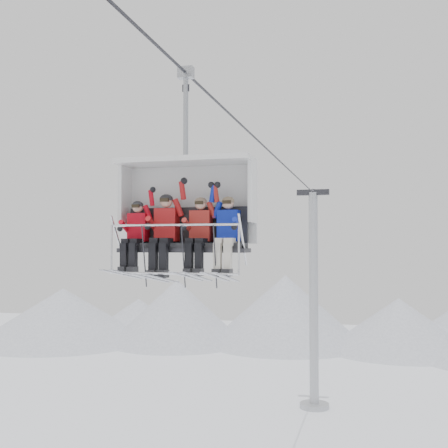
% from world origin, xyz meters
% --- Properties ---
extents(ridgeline, '(72.00, 21.00, 7.00)m').
position_xyz_m(ridgeline, '(-1.58, 42.05, 2.84)').
color(ridgeline, silver).
rests_on(ridgeline, ground).
extents(lift_tower_right, '(2.00, 1.80, 13.48)m').
position_xyz_m(lift_tower_right, '(0.00, 22.00, 5.78)').
color(lift_tower_right, '#A4A7AB').
rests_on(lift_tower_right, ground).
extents(haul_cable, '(0.06, 50.00, 0.06)m').
position_xyz_m(haul_cable, '(0.00, 0.00, 13.30)').
color(haul_cable, '#2B2B30').
rests_on(haul_cable, lift_tower_left).
extents(chairlift_carrier, '(2.65, 1.17, 3.98)m').
position_xyz_m(chairlift_carrier, '(0.00, -2.79, 10.73)').
color(chairlift_carrier, black).
rests_on(chairlift_carrier, haul_cable).
extents(skier_far_left, '(0.37, 1.69, 1.51)m').
position_xyz_m(skier_far_left, '(-0.94, -3.12, 10.17)').
color(skier_far_left, red).
rests_on(skier_far_left, chairlift_carrier).
extents(skier_center_left, '(0.43, 1.69, 1.69)m').
position_xyz_m(skier_center_left, '(-0.35, -3.10, 10.23)').
color(skier_center_left, '#B4181A').
rests_on(skier_center_left, chairlift_carrier).
extents(skier_center_right, '(0.39, 1.69, 1.58)m').
position_xyz_m(skier_center_right, '(0.33, -3.11, 10.20)').
color(skier_center_right, '#AA261F').
rests_on(skier_center_right, chairlift_carrier).
extents(skier_far_right, '(0.39, 1.69, 1.58)m').
position_xyz_m(skier_far_right, '(0.87, -3.11, 10.20)').
color(skier_far_right, '#1025AC').
rests_on(skier_far_right, chairlift_carrier).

